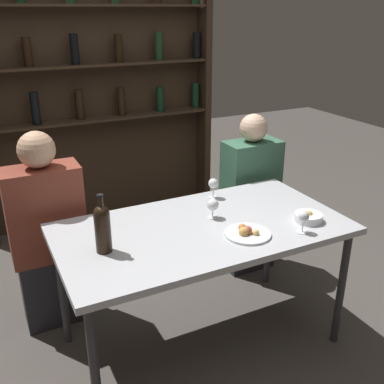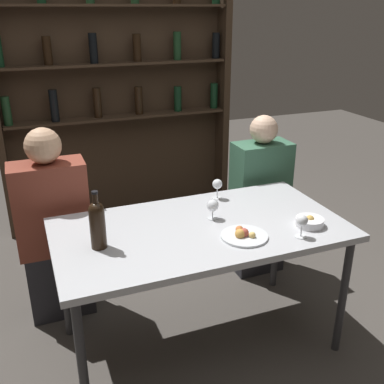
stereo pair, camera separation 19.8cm
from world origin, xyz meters
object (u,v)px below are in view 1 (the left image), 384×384
(wine_glass_1, at_px, (303,217))
(snack_bowl, at_px, (308,217))
(food_plate_0, at_px, (247,233))
(wine_bottle, at_px, (102,226))
(seated_person_right, at_px, (250,199))
(wine_glass_2, at_px, (213,205))
(wine_glass_0, at_px, (213,184))
(seated_person_left, at_px, (48,238))

(wine_glass_1, xyz_separation_m, snack_bowl, (0.11, 0.09, -0.06))
(food_plate_0, bearing_deg, wine_bottle, 166.74)
(seated_person_right, bearing_deg, wine_glass_2, -138.69)
(wine_glass_0, relative_size, food_plate_0, 0.52)
(wine_glass_2, xyz_separation_m, seated_person_left, (-0.81, 0.53, -0.26))
(wine_glass_1, distance_m, food_plate_0, 0.30)
(wine_glass_0, xyz_separation_m, seated_person_right, (0.46, 0.28, -0.30))
(wine_glass_1, distance_m, seated_person_right, 0.97)
(wine_glass_0, distance_m, seated_person_right, 0.62)
(seated_person_right, bearing_deg, snack_bowl, -101.33)
(wine_bottle, distance_m, seated_person_left, 0.72)
(wine_bottle, distance_m, food_plate_0, 0.73)
(wine_glass_0, distance_m, food_plate_0, 0.51)
(wine_glass_0, relative_size, snack_bowl, 0.83)
(seated_person_left, xyz_separation_m, seated_person_right, (1.41, 0.00, -0.02))
(wine_glass_1, height_order, seated_person_left, seated_person_left)
(snack_bowl, bearing_deg, wine_glass_1, -142.00)
(wine_bottle, relative_size, seated_person_right, 0.25)
(wine_bottle, distance_m, wine_glass_1, 1.00)
(wine_glass_1, bearing_deg, wine_bottle, 164.69)
(wine_bottle, height_order, wine_glass_2, wine_bottle)
(wine_glass_0, bearing_deg, seated_person_right, 31.44)
(snack_bowl, distance_m, seated_person_left, 1.50)
(food_plate_0, bearing_deg, wine_glass_0, 80.96)
(wine_bottle, distance_m, snack_bowl, 1.10)
(wine_glass_1, xyz_separation_m, wine_glass_2, (-0.33, 0.36, -0.01))
(wine_glass_2, bearing_deg, seated_person_right, 41.31)
(wine_bottle, bearing_deg, wine_glass_2, 8.18)
(snack_bowl, bearing_deg, seated_person_right, 78.67)
(snack_bowl, bearing_deg, wine_glass_2, 148.95)
(wine_glass_2, relative_size, seated_person_right, 0.10)
(snack_bowl, bearing_deg, wine_bottle, 170.78)
(wine_glass_0, height_order, seated_person_left, seated_person_left)
(wine_glass_0, xyz_separation_m, wine_glass_2, (-0.14, -0.25, -0.01))
(wine_bottle, xyz_separation_m, wine_glass_1, (0.97, -0.26, -0.05))
(wine_bottle, height_order, wine_glass_1, wine_bottle)
(wine_glass_2, bearing_deg, snack_bowl, -31.05)
(food_plate_0, height_order, snack_bowl, snack_bowl)
(food_plate_0, bearing_deg, snack_bowl, -1.69)
(food_plate_0, distance_m, seated_person_right, 0.98)
(wine_glass_2, distance_m, snack_bowl, 0.52)
(seated_person_right, bearing_deg, wine_glass_1, -107.17)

